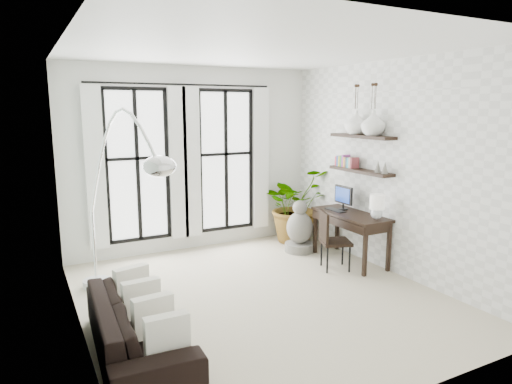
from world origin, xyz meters
TOP-DOWN VIEW (x-y plane):
  - floor at (0.00, 0.00)m, footprint 5.00×5.00m
  - ceiling at (0.00, 0.00)m, footprint 5.00×5.00m
  - wall_left at (-2.25, 0.00)m, footprint 0.00×5.00m
  - wall_right at (2.25, 0.00)m, footprint 0.00×5.00m
  - wall_back at (0.00, 2.50)m, footprint 4.50×0.00m
  - windows at (-0.20, 2.43)m, footprint 3.26×0.13m
  - wall_shelves at (2.11, 0.59)m, footprint 0.25×1.30m
  - sofa at (-1.80, -0.72)m, footprint 0.91×2.11m
  - throw_pillows at (-1.70, -0.72)m, footprint 0.40×1.52m
  - plant at (1.81, 2.00)m, footprint 1.48×1.35m
  - desk at (1.94, 0.51)m, footprint 0.59×1.39m
  - desk_chair at (1.46, 0.43)m, footprint 0.56×0.56m
  - arc_lamp at (-1.70, 0.34)m, footprint 0.75×2.39m
  - buddha at (1.53, 1.40)m, footprint 0.51×0.51m
  - vase_a at (2.11, 0.30)m, footprint 0.37×0.37m
  - vase_b at (2.11, 0.70)m, footprint 0.37×0.37m

SIDE VIEW (x-z plane):
  - floor at x=0.00m, z-range 0.00..0.00m
  - sofa at x=-1.80m, z-range 0.00..0.61m
  - buddha at x=1.53m, z-range -0.07..0.85m
  - throw_pillows at x=-1.70m, z-range 0.30..0.70m
  - desk_chair at x=1.46m, z-range 0.06..0.99m
  - plant at x=1.81m, z-range 0.00..1.41m
  - desk at x=1.94m, z-range 0.15..1.36m
  - windows at x=-0.20m, z-range 0.24..2.88m
  - wall_left at x=-2.25m, z-range -0.90..4.10m
  - wall_right at x=2.25m, z-range -0.90..4.10m
  - wall_back at x=0.00m, z-range -0.65..3.85m
  - wall_shelves at x=2.11m, z-range 1.43..2.03m
  - arc_lamp at x=-1.70m, z-range 0.70..3.19m
  - vase_a at x=2.11m, z-range 2.07..2.46m
  - vase_b at x=2.11m, z-range 2.07..2.46m
  - ceiling at x=0.00m, z-range 3.20..3.20m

